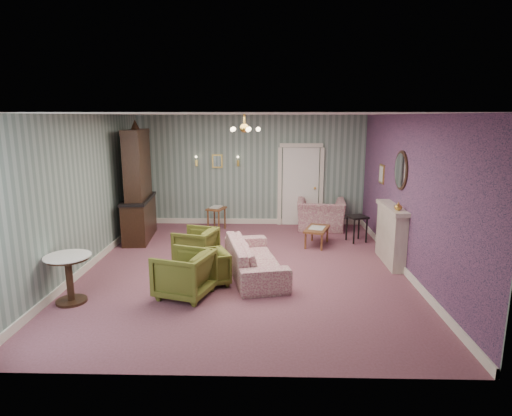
{
  "coord_description": "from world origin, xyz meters",
  "views": [
    {
      "loc": [
        0.41,
        -7.81,
        2.86
      ],
      "look_at": [
        0.2,
        0.4,
        1.1
      ],
      "focal_mm": 30.11,
      "sensor_mm": 36.0,
      "label": 1
    }
  ],
  "objects_px": {
    "olive_chair_b": "(208,266)",
    "dresser": "(137,182)",
    "wingback_chair": "(321,210)",
    "fireplace": "(391,235)",
    "side_table_black": "(356,229)",
    "pedestal_table": "(70,279)",
    "olive_chair_c": "(196,244)",
    "coffee_table": "(317,237)",
    "olive_chair_a": "(184,272)",
    "sofa_chintz": "(255,252)"
  },
  "relations": [
    {
      "from": "side_table_black",
      "to": "dresser",
      "type": "bearing_deg",
      "value": 178.48
    },
    {
      "from": "side_table_black",
      "to": "pedestal_table",
      "type": "distance_m",
      "value": 6.2
    },
    {
      "from": "olive_chair_a",
      "to": "pedestal_table",
      "type": "bearing_deg",
      "value": -62.75
    },
    {
      "from": "sofa_chintz",
      "to": "dresser",
      "type": "xyz_separation_m",
      "value": [
        -2.79,
        2.29,
        0.94
      ]
    },
    {
      "from": "dresser",
      "to": "coffee_table",
      "type": "bearing_deg",
      "value": -11.69
    },
    {
      "from": "fireplace",
      "to": "pedestal_table",
      "type": "distance_m",
      "value": 5.87
    },
    {
      "from": "dresser",
      "to": "olive_chair_b",
      "type": "bearing_deg",
      "value": -59.63
    },
    {
      "from": "olive_chair_b",
      "to": "wingback_chair",
      "type": "distance_m",
      "value": 4.45
    },
    {
      "from": "fireplace",
      "to": "olive_chair_a",
      "type": "bearing_deg",
      "value": -155.52
    },
    {
      "from": "olive_chair_a",
      "to": "olive_chair_b",
      "type": "distance_m",
      "value": 0.61
    },
    {
      "from": "wingback_chair",
      "to": "pedestal_table",
      "type": "distance_m",
      "value": 6.37
    },
    {
      "from": "side_table_black",
      "to": "olive_chair_a",
      "type": "bearing_deg",
      "value": -137.05
    },
    {
      "from": "olive_chair_a",
      "to": "fireplace",
      "type": "height_order",
      "value": "fireplace"
    },
    {
      "from": "olive_chair_b",
      "to": "pedestal_table",
      "type": "height_order",
      "value": "pedestal_table"
    },
    {
      "from": "olive_chair_b",
      "to": "sofa_chintz",
      "type": "xyz_separation_m",
      "value": [
        0.78,
        0.5,
        0.09
      ]
    },
    {
      "from": "coffee_table",
      "to": "olive_chair_b",
      "type": "bearing_deg",
      "value": -132.43
    },
    {
      "from": "sofa_chintz",
      "to": "fireplace",
      "type": "bearing_deg",
      "value": -87.67
    },
    {
      "from": "olive_chair_a",
      "to": "side_table_black",
      "type": "relative_size",
      "value": 1.35
    },
    {
      "from": "coffee_table",
      "to": "fireplace",
      "type": "bearing_deg",
      "value": -40.56
    },
    {
      "from": "olive_chair_c",
      "to": "pedestal_table",
      "type": "height_order",
      "value": "pedestal_table"
    },
    {
      "from": "olive_chair_a",
      "to": "olive_chair_c",
      "type": "height_order",
      "value": "olive_chair_a"
    },
    {
      "from": "fireplace",
      "to": "side_table_black",
      "type": "xyz_separation_m",
      "value": [
        -0.37,
        1.45,
        -0.27
      ]
    },
    {
      "from": "olive_chair_b",
      "to": "fireplace",
      "type": "height_order",
      "value": "fireplace"
    },
    {
      "from": "olive_chair_a",
      "to": "dresser",
      "type": "bearing_deg",
      "value": -135.06
    },
    {
      "from": "olive_chair_c",
      "to": "dresser",
      "type": "distance_m",
      "value": 2.49
    },
    {
      "from": "pedestal_table",
      "to": "dresser",
      "type": "bearing_deg",
      "value": 89.21
    },
    {
      "from": "olive_chair_b",
      "to": "wingback_chair",
      "type": "height_order",
      "value": "wingback_chair"
    },
    {
      "from": "dresser",
      "to": "pedestal_table",
      "type": "relative_size",
      "value": 3.53
    },
    {
      "from": "dresser",
      "to": "fireplace",
      "type": "bearing_deg",
      "value": -21.59
    },
    {
      "from": "side_table_black",
      "to": "sofa_chintz",
      "type": "bearing_deg",
      "value": -136.89
    },
    {
      "from": "olive_chair_c",
      "to": "fireplace",
      "type": "relative_size",
      "value": 0.54
    },
    {
      "from": "olive_chair_b",
      "to": "coffee_table",
      "type": "height_order",
      "value": "olive_chair_b"
    },
    {
      "from": "fireplace",
      "to": "side_table_black",
      "type": "distance_m",
      "value": 1.52
    },
    {
      "from": "wingback_chair",
      "to": "dresser",
      "type": "relative_size",
      "value": 0.44
    },
    {
      "from": "olive_chair_a",
      "to": "olive_chair_c",
      "type": "bearing_deg",
      "value": -159.25
    },
    {
      "from": "sofa_chintz",
      "to": "pedestal_table",
      "type": "distance_m",
      "value": 3.13
    },
    {
      "from": "olive_chair_c",
      "to": "olive_chair_a",
      "type": "bearing_deg",
      "value": 19.15
    },
    {
      "from": "wingback_chair",
      "to": "sofa_chintz",
      "type": "bearing_deg",
      "value": 69.55
    },
    {
      "from": "wingback_chair",
      "to": "fireplace",
      "type": "xyz_separation_m",
      "value": [
        1.06,
        -2.55,
        0.06
      ]
    },
    {
      "from": "olive_chair_a",
      "to": "wingback_chair",
      "type": "relative_size",
      "value": 0.69
    },
    {
      "from": "wingback_chair",
      "to": "pedestal_table",
      "type": "relative_size",
      "value": 1.54
    },
    {
      "from": "olive_chair_c",
      "to": "dresser",
      "type": "bearing_deg",
      "value": -119.21
    },
    {
      "from": "dresser",
      "to": "pedestal_table",
      "type": "xyz_separation_m",
      "value": [
        -0.05,
        -3.59,
        -0.98
      ]
    },
    {
      "from": "olive_chair_a",
      "to": "olive_chair_c",
      "type": "relative_size",
      "value": 1.1
    },
    {
      "from": "olive_chair_c",
      "to": "dresser",
      "type": "relative_size",
      "value": 0.28
    },
    {
      "from": "olive_chair_b",
      "to": "dresser",
      "type": "bearing_deg",
      "value": -166.09
    },
    {
      "from": "wingback_chair",
      "to": "side_table_black",
      "type": "distance_m",
      "value": 1.32
    },
    {
      "from": "pedestal_table",
      "to": "olive_chair_b",
      "type": "bearing_deg",
      "value": 21.28
    },
    {
      "from": "fireplace",
      "to": "sofa_chintz",
      "type": "bearing_deg",
      "value": -165.26
    },
    {
      "from": "fireplace",
      "to": "pedestal_table",
      "type": "height_order",
      "value": "fireplace"
    }
  ]
}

